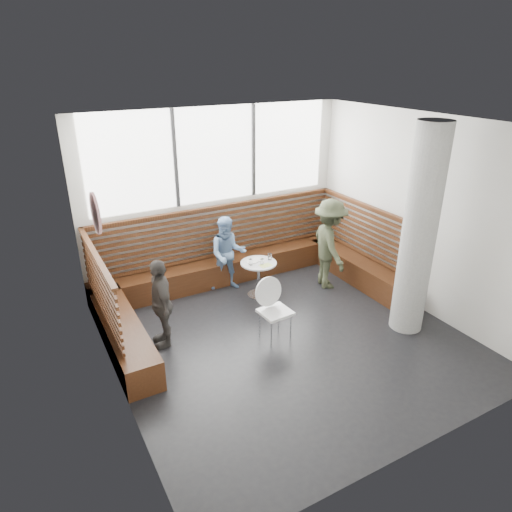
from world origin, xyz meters
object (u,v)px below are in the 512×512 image
adult_man (329,244)px  child_back (228,254)px  concrete_column (419,233)px  child_left (161,303)px  cafe_chair (273,304)px  cafe_table (259,272)px

adult_man → child_back: adult_man is taller
concrete_column → adult_man: 1.92m
child_back → child_left: bearing=-126.0°
cafe_chair → concrete_column: bearing=-25.2°
concrete_column → child_back: size_ratio=2.30×
adult_man → cafe_table: bearing=93.8°
cafe_table → concrete_column: bearing=-52.3°
adult_man → child_back: size_ratio=1.20×
adult_man → child_back: bearing=80.7°
concrete_column → cafe_table: (-1.57, 2.02, -1.13)m
concrete_column → cafe_table: bearing=127.7°
cafe_table → child_left: 2.07m
concrete_column → child_left: concrete_column is taller
cafe_table → cafe_chair: bearing=-109.8°
cafe_chair → child_back: 1.77m
cafe_table → child_left: child_left is taller
child_back → child_left: 1.96m
concrete_column → adult_man: concrete_column is taller
concrete_column → child_back: 3.30m
concrete_column → cafe_chair: size_ratio=3.33×
cafe_table → adult_man: (1.32, -0.28, 0.37)m
child_left → cafe_table: bearing=114.5°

